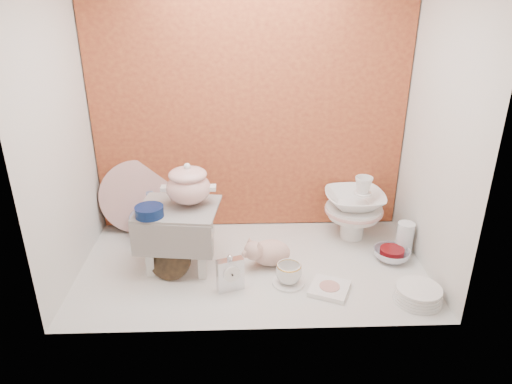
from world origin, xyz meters
TOP-DOWN VIEW (x-y plane):
  - ground at (0.00, 0.00)m, footprint 1.80×1.80m
  - niche_shell at (0.00, 0.18)m, footprint 1.86×1.03m
  - step_stool at (-0.37, 0.03)m, footprint 0.44×0.39m
  - soup_tureen at (-0.32, 0.06)m, footprint 0.35×0.35m
  - cobalt_bowl at (-0.50, -0.07)m, footprint 0.17×0.17m
  - floral_platter at (-0.67, 0.44)m, footprint 0.45×0.18m
  - blue_white_vase at (-0.58, 0.36)m, footprint 0.34×0.34m
  - lacquer_tray at (-0.42, -0.08)m, footprint 0.26×0.17m
  - mantel_clock at (-0.11, -0.21)m, footprint 0.14×0.08m
  - plush_pig at (0.10, 0.01)m, footprint 0.27×0.19m
  - teacup_saucer at (0.17, -0.17)m, footprint 0.21×0.21m
  - gold_rim_teacup at (0.17, -0.17)m, footprint 0.16×0.16m
  - lattice_dish at (0.37, -0.23)m, footprint 0.24×0.24m
  - dinner_plate_stack at (0.77, -0.33)m, footprint 0.23×0.23m
  - crystal_bowl at (0.76, 0.04)m, footprint 0.25×0.25m
  - clear_glass_vase at (0.84, 0.10)m, footprint 0.12×0.12m
  - porcelain_tower at (0.59, 0.30)m, footprint 0.37×0.37m

SIDE VIEW (x-z plane):
  - ground at x=0.00m, z-range 0.00..0.00m
  - teacup_saucer at x=0.17m, z-range 0.00..0.01m
  - lattice_dish at x=0.37m, z-range 0.00..0.03m
  - crystal_bowl at x=0.76m, z-range 0.00..0.06m
  - dinner_plate_stack at x=0.77m, z-range 0.00..0.07m
  - gold_rim_teacup at x=0.17m, z-range 0.01..0.11m
  - plush_pig at x=0.10m, z-range 0.00..0.16m
  - clear_glass_vase at x=0.84m, z-range 0.00..0.18m
  - mantel_clock at x=-0.11m, z-range 0.00..0.19m
  - lacquer_tray at x=-0.42m, z-range 0.00..0.23m
  - blue_white_vase at x=-0.58m, z-range 0.00..0.28m
  - step_stool at x=-0.37m, z-range 0.00..0.34m
  - porcelain_tower at x=0.59m, z-range 0.00..0.39m
  - floral_platter at x=-0.67m, z-range 0.00..0.43m
  - cobalt_bowl at x=-0.50m, z-range 0.34..0.39m
  - soup_tureen at x=-0.32m, z-range 0.34..0.56m
  - niche_shell at x=0.00m, z-range 0.17..1.70m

